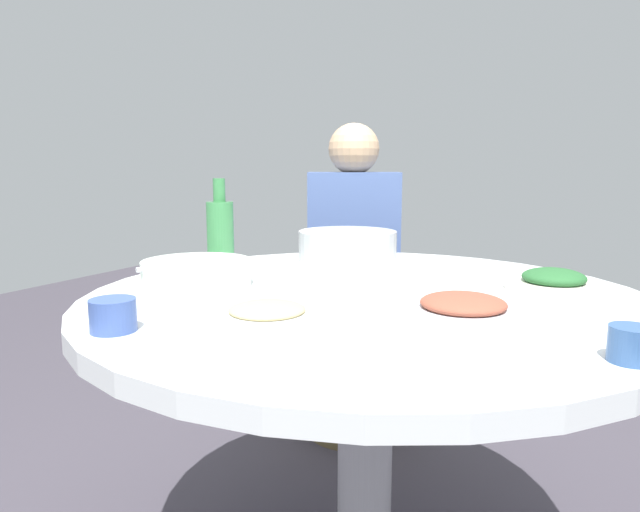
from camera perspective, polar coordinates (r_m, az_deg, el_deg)
The scene contains 11 objects.
round_dining_table at distance 1.27m, azimuth 4.70°, elevation -8.44°, with size 1.23×1.23×0.77m.
rice_bowl at distance 1.67m, azimuth 2.78°, elevation 1.10°, with size 0.29×0.29×0.10m.
soup_bowl at distance 1.35m, azimuth -12.34°, elevation -1.75°, with size 0.25×0.25×0.06m.
dish_greens at distance 1.37m, azimuth 22.52°, elevation -2.44°, with size 0.21×0.21×0.05m.
dish_stirfry at distance 1.08m, azimuth 14.24°, elevation -5.09°, with size 0.22×0.22×0.04m.
dish_noodles at distance 1.03m, azimuth -5.36°, elevation -5.80°, with size 0.20×0.20×0.03m.
green_bottle at distance 1.57m, azimuth -10.03°, elevation 2.42°, with size 0.07×0.07×0.24m.
tea_cup_near at distance 1.02m, azimuth -20.18°, elevation -5.63°, with size 0.08×0.08×0.06m, color #3C569C.
tea_cup_far at distance 0.92m, azimuth 28.94°, elevation -7.82°, with size 0.06×0.06×0.05m, color #33568D.
stool_for_diner_left at distance 2.29m, azimuth 3.23°, elevation -12.10°, with size 0.36×0.36×0.45m, color brown.
diner_left at distance 2.15m, azimuth 3.36°, elevation 1.47°, with size 0.44×0.45×0.76m.
Camera 1 is at (0.47, -1.12, 1.05)m, focal length 31.69 mm.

